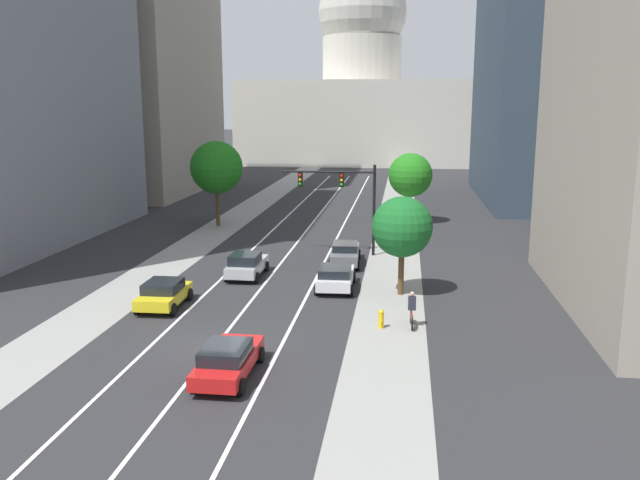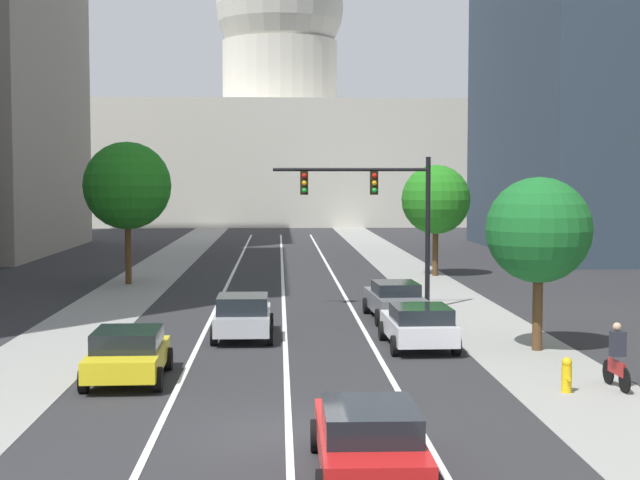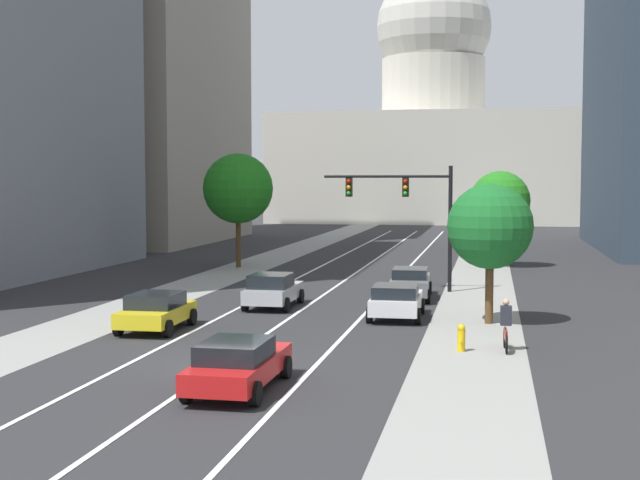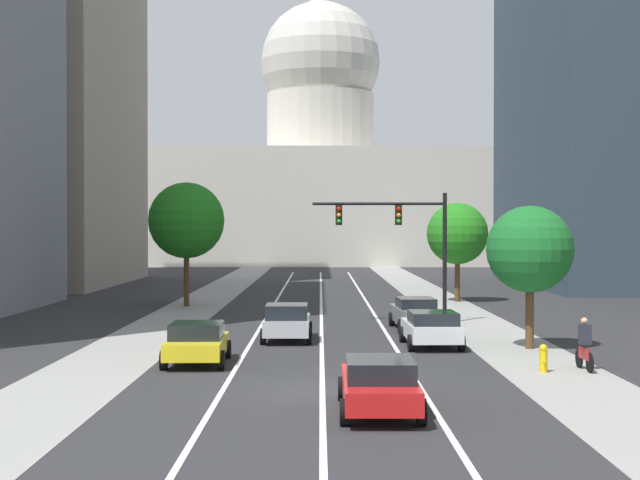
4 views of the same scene
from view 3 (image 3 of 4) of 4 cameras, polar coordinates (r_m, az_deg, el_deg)
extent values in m
plane|color=#2B2B2D|center=(65.90, 4.14, -0.94)|extent=(400.00, 400.00, 0.00)
cube|color=gray|center=(62.36, -3.20, -1.20)|extent=(3.51, 130.00, 0.01)
cube|color=gray|center=(60.43, 10.55, -1.43)|extent=(3.51, 130.00, 0.01)
cube|color=white|center=(51.63, -1.01, -2.27)|extent=(0.16, 90.00, 0.01)
cube|color=white|center=(51.11, 2.09, -2.33)|extent=(0.16, 90.00, 0.01)
cube|color=white|center=(50.74, 5.25, -2.39)|extent=(0.16, 90.00, 0.01)
cube|color=#9E9384|center=(83.72, -13.13, 14.49)|extent=(18.52, 23.82, 42.12)
cube|color=beige|center=(119.82, 7.34, 4.63)|extent=(41.18, 23.85, 14.17)
cylinder|color=beige|center=(120.45, 7.39, 9.83)|extent=(13.79, 13.79, 7.63)
sphere|color=beige|center=(121.54, 7.42, 13.59)|extent=(15.30, 15.30, 15.30)
cube|color=silver|center=(35.62, 5.01, -4.10)|extent=(1.99, 4.19, 0.62)
cube|color=black|center=(34.98, 4.94, -3.34)|extent=(1.79, 2.17, 0.48)
cylinder|color=black|center=(37.14, 3.73, -4.24)|extent=(0.24, 0.65, 0.64)
cylinder|color=black|center=(37.00, 6.65, -4.29)|extent=(0.24, 0.65, 0.64)
cylinder|color=black|center=(34.37, 3.24, -4.91)|extent=(0.24, 0.65, 0.64)
cylinder|color=black|center=(34.21, 6.40, -4.96)|extent=(0.24, 0.65, 0.64)
cube|color=red|center=(23.66, -5.29, -8.28)|extent=(1.83, 4.70, 0.56)
cube|color=black|center=(23.21, -5.57, -7.17)|extent=(1.67, 2.21, 0.51)
cylinder|color=black|center=(25.47, -6.19, -8.06)|extent=(0.22, 0.64, 0.64)
cylinder|color=black|center=(24.99, -2.23, -8.27)|extent=(0.22, 0.64, 0.64)
cylinder|color=black|center=(22.53, -8.69, -9.67)|extent=(0.22, 0.64, 0.64)
cylinder|color=black|center=(21.99, -4.23, -9.98)|extent=(0.22, 0.64, 0.64)
cube|color=slate|center=(41.57, 5.90, -2.90)|extent=(1.96, 4.84, 0.68)
cube|color=black|center=(41.26, 5.89, -2.15)|extent=(1.70, 2.24, 0.47)
cylinder|color=black|center=(43.26, 4.85, -3.08)|extent=(0.25, 0.65, 0.64)
cylinder|color=black|center=(43.19, 7.14, -3.11)|extent=(0.25, 0.65, 0.64)
cylinder|color=black|center=(40.05, 4.56, -3.65)|extent=(0.25, 0.65, 0.64)
cylinder|color=black|center=(39.98, 7.04, -3.68)|extent=(0.25, 0.65, 0.64)
cube|color=yellow|center=(33.23, -10.62, -4.78)|extent=(1.95, 4.06, 0.56)
cube|color=black|center=(33.09, -10.67, -3.88)|extent=(1.76, 2.13, 0.52)
cylinder|color=black|center=(34.86, -11.26, -4.85)|extent=(0.23, 0.64, 0.64)
cylinder|color=black|center=(34.24, -8.34, -4.97)|extent=(0.23, 0.64, 0.64)
cylinder|color=black|center=(32.36, -13.02, -5.56)|extent=(0.23, 0.64, 0.64)
cylinder|color=black|center=(31.69, -9.90, -5.72)|extent=(0.23, 0.64, 0.64)
cube|color=#B2B5BA|center=(38.62, -3.04, -3.46)|extent=(1.81, 4.21, 0.62)
cube|color=black|center=(38.07, -3.23, -2.66)|extent=(1.66, 2.04, 0.58)
cylinder|color=black|center=(40.26, -3.79, -3.60)|extent=(0.22, 0.64, 0.64)
cylinder|color=black|center=(39.84, -1.27, -3.68)|extent=(0.22, 0.64, 0.64)
cylinder|color=black|center=(37.53, -4.91, -4.16)|extent=(0.22, 0.64, 0.64)
cylinder|color=black|center=(37.07, -2.22, -4.25)|extent=(0.22, 0.64, 0.64)
cylinder|color=black|center=(44.01, 8.48, 0.71)|extent=(0.20, 0.20, 6.30)
cylinder|color=black|center=(44.21, 4.37, 4.16)|extent=(6.39, 0.14, 0.14)
cube|color=black|center=(44.11, 5.60, 3.44)|extent=(0.32, 0.28, 0.96)
sphere|color=red|center=(43.96, 5.59, 3.83)|extent=(0.20, 0.20, 0.20)
sphere|color=orange|center=(43.96, 5.58, 3.44)|extent=(0.20, 0.20, 0.20)
sphere|color=green|center=(43.96, 5.58, 3.05)|extent=(0.20, 0.20, 0.20)
cube|color=black|center=(44.48, 1.91, 3.46)|extent=(0.32, 0.28, 0.96)
sphere|color=red|center=(44.33, 1.88, 3.85)|extent=(0.20, 0.20, 0.20)
sphere|color=orange|center=(44.33, 1.88, 3.46)|extent=(0.20, 0.20, 0.20)
sphere|color=green|center=(44.33, 1.88, 3.07)|extent=(0.20, 0.20, 0.20)
cylinder|color=yellow|center=(29.07, 9.20, -6.52)|extent=(0.26, 0.26, 0.70)
sphere|color=yellow|center=(29.00, 9.21, -5.69)|extent=(0.26, 0.26, 0.26)
cylinder|color=yellow|center=(28.91, 9.19, -6.51)|extent=(0.10, 0.12, 0.10)
cylinder|color=black|center=(28.95, 12.07, -6.64)|extent=(0.08, 0.66, 0.66)
cylinder|color=black|center=(29.97, 11.94, -6.28)|extent=(0.08, 0.66, 0.66)
cube|color=#A51919|center=(29.42, 12.01, -6.04)|extent=(0.11, 1.00, 0.36)
cube|color=#262833|center=(29.27, 12.04, -4.84)|extent=(0.37, 0.30, 0.64)
sphere|color=tan|center=(29.27, 12.04, -3.99)|extent=(0.22, 0.22, 0.22)
cylinder|color=#51381E|center=(34.66, 10.98, -3.22)|extent=(0.32, 0.32, 2.64)
sphere|color=#1A6527|center=(34.44, 11.03, 0.88)|extent=(3.32, 3.32, 3.32)
cylinder|color=#51381E|center=(57.17, 11.62, -0.29)|extent=(0.32, 0.32, 2.91)
sphere|color=#247C1C|center=(57.04, 11.66, 2.51)|extent=(3.83, 3.83, 3.83)
cylinder|color=#51381E|center=(56.06, -5.35, -0.02)|extent=(0.32, 0.32, 3.48)
sphere|color=#1F731B|center=(55.93, -5.37, 3.37)|extent=(4.47, 4.47, 4.47)
camera|label=1|loc=(4.96, -170.99, 70.00)|focal=37.35mm
camera|label=2|loc=(9.86, -45.00, 1.67)|focal=52.63mm
camera|label=4|loc=(8.19, -86.70, -6.69)|focal=52.54mm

